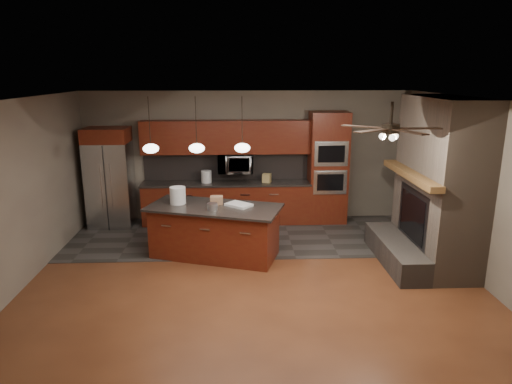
{
  "coord_description": "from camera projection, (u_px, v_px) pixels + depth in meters",
  "views": [
    {
      "loc": [
        -0.25,
        -6.78,
        3.17
      ],
      "look_at": [
        0.07,
        0.6,
        1.23
      ],
      "focal_mm": 32.0,
      "sensor_mm": 36.0,
      "label": 1
    }
  ],
  "objects": [
    {
      "name": "ground",
      "position": [
        253.0,
        275.0,
        7.36
      ],
      "size": [
        7.0,
        7.0,
        0.0
      ],
      "primitive_type": "plane",
      "color": "brown",
      "rests_on": "ground"
    },
    {
      "name": "ceiling",
      "position": [
        253.0,
        99.0,
        6.65
      ],
      "size": [
        7.0,
        6.0,
        0.02
      ],
      "primitive_type": "cube",
      "color": "white",
      "rests_on": "back_wall"
    },
    {
      "name": "back_wall",
      "position": [
        248.0,
        156.0,
        9.91
      ],
      "size": [
        7.0,
        0.02,
        2.8
      ],
      "primitive_type": "cube",
      "color": "slate",
      "rests_on": "ground"
    },
    {
      "name": "right_wall",
      "position": [
        475.0,
        189.0,
        7.15
      ],
      "size": [
        0.02,
        6.0,
        2.8
      ],
      "primitive_type": "cube",
      "color": "slate",
      "rests_on": "ground"
    },
    {
      "name": "left_wall",
      "position": [
        21.0,
        194.0,
        6.86
      ],
      "size": [
        0.02,
        6.0,
        2.8
      ],
      "primitive_type": "cube",
      "color": "slate",
      "rests_on": "ground"
    },
    {
      "name": "slate_tile_patch",
      "position": [
        250.0,
        236.0,
        9.1
      ],
      "size": [
        7.0,
        2.4,
        0.01
      ],
      "primitive_type": "cube",
      "color": "#373432",
      "rests_on": "ground"
    },
    {
      "name": "fireplace_column",
      "position": [
        435.0,
        189.0,
        7.55
      ],
      "size": [
        1.3,
        2.1,
        2.8
      ],
      "color": "#726051",
      "rests_on": "ground"
    },
    {
      "name": "back_cabinetry",
      "position": [
        226.0,
        182.0,
        9.77
      ],
      "size": [
        3.59,
        0.64,
        2.2
      ],
      "color": "#5F2411",
      "rests_on": "ground"
    },
    {
      "name": "oven_tower",
      "position": [
        328.0,
        168.0,
        9.73
      ],
      "size": [
        0.8,
        0.63,
        2.38
      ],
      "color": "#5F2411",
      "rests_on": "ground"
    },
    {
      "name": "microwave",
      "position": [
        235.0,
        163.0,
        9.68
      ],
      "size": [
        0.73,
        0.41,
        0.5
      ],
      "primitive_type": "imported",
      "color": "silver",
      "rests_on": "back_cabinetry"
    },
    {
      "name": "refrigerator",
      "position": [
        110.0,
        178.0,
        9.51
      ],
      "size": [
        0.89,
        0.75,
        2.08
      ],
      "color": "silver",
      "rests_on": "ground"
    },
    {
      "name": "kitchen_island",
      "position": [
        215.0,
        231.0,
        8.02
      ],
      "size": [
        2.49,
        1.69,
        0.92
      ],
      "rotation": [
        0.0,
        0.0,
        -0.31
      ],
      "color": "#5F2411",
      "rests_on": "ground"
    },
    {
      "name": "white_bucket",
      "position": [
        178.0,
        195.0,
        8.03
      ],
      "size": [
        0.31,
        0.31,
        0.3
      ],
      "primitive_type": "cylinder",
      "rotation": [
        0.0,
        0.0,
        -0.14
      ],
      "color": "silver",
      "rests_on": "kitchen_island"
    },
    {
      "name": "paint_can",
      "position": [
        212.0,
        207.0,
        7.68
      ],
      "size": [
        0.24,
        0.24,
        0.12
      ],
      "primitive_type": "cylinder",
      "rotation": [
        0.0,
        0.0,
        -0.53
      ],
      "color": "silver",
      "rests_on": "kitchen_island"
    },
    {
      "name": "paint_tray",
      "position": [
        239.0,
        205.0,
        7.92
      ],
      "size": [
        0.52,
        0.5,
        0.04
      ],
      "primitive_type": "cube",
      "rotation": [
        0.0,
        0.0,
        -0.71
      ],
      "color": "silver",
      "rests_on": "kitchen_island"
    },
    {
      "name": "cardboard_box",
      "position": [
        217.0,
        200.0,
        8.03
      ],
      "size": [
        0.22,
        0.16,
        0.14
      ],
      "primitive_type": "cube",
      "rotation": [
        0.0,
        0.0,
        0.02
      ],
      "color": "#9B6F50",
      "rests_on": "kitchen_island"
    },
    {
      "name": "counter_bucket",
      "position": [
        206.0,
        177.0,
        9.67
      ],
      "size": [
        0.28,
        0.28,
        0.25
      ],
      "primitive_type": "cylinder",
      "rotation": [
        0.0,
        0.0,
        0.33
      ],
      "color": "silver",
      "rests_on": "back_cabinetry"
    },
    {
      "name": "counter_box",
      "position": [
        267.0,
        178.0,
        9.69
      ],
      "size": [
        0.2,
        0.18,
        0.19
      ],
      "primitive_type": "cube",
      "rotation": [
        0.0,
        0.0,
        -0.36
      ],
      "color": "tan",
      "rests_on": "back_cabinetry"
    },
    {
      "name": "pendant_left",
      "position": [
        151.0,
        148.0,
        7.47
      ],
      "size": [
        0.26,
        0.26,
        0.92
      ],
      "color": "black",
      "rests_on": "ceiling"
    },
    {
      "name": "pendant_center",
      "position": [
        197.0,
        148.0,
        7.5
      ],
      "size": [
        0.26,
        0.26,
        0.92
      ],
      "color": "black",
      "rests_on": "ceiling"
    },
    {
      "name": "pendant_right",
      "position": [
        242.0,
        148.0,
        7.53
      ],
      "size": [
        0.26,
        0.26,
        0.92
      ],
      "color": "black",
      "rests_on": "ceiling"
    },
    {
      "name": "ceiling_fan",
      "position": [
        391.0,
        128.0,
        6.04
      ],
      "size": [
        1.27,
        1.33,
        0.41
      ],
      "color": "black",
      "rests_on": "ceiling"
    }
  ]
}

